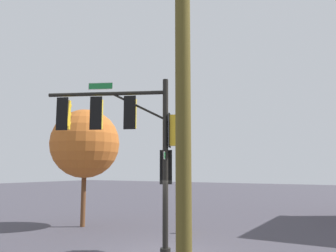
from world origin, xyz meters
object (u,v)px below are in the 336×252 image
fire_hydrant (188,224)px  tree_far (85,144)px  utility_pole (183,80)px  signal_pole_assembly (133,134)px

fire_hydrant → tree_far: tree_far is taller
utility_pole → fire_hydrant: size_ratio=10.78×
utility_pole → fire_hydrant: bearing=-63.4°
signal_pole_assembly → fire_hydrant: 5.67m
fire_hydrant → tree_far: (5.42, 1.15, 3.80)m
utility_pole → tree_far: bearing=-37.2°
utility_pole → fire_hydrant: 10.40m
signal_pole_assembly → utility_pole: 6.10m
fire_hydrant → tree_far: bearing=12.0°
utility_pole → signal_pole_assembly: bearing=-44.6°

